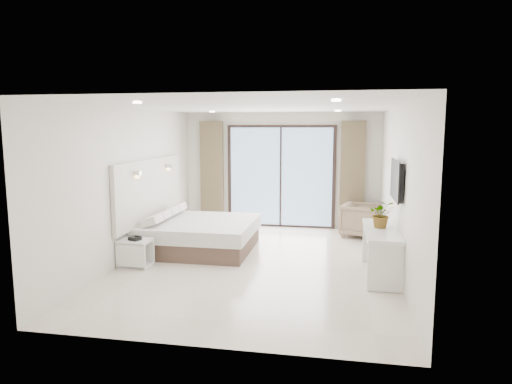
# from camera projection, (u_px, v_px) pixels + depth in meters

# --- Properties ---
(ground) EXTENTS (6.20, 6.20, 0.00)m
(ground) POSITION_uv_depth(u_px,v_px,m) (258.00, 264.00, 7.94)
(ground) COLOR beige
(ground) RESTS_ON ground
(room_shell) EXTENTS (4.62, 6.22, 2.72)m
(room_shell) POSITION_uv_depth(u_px,v_px,m) (255.00, 169.00, 8.54)
(room_shell) COLOR silver
(room_shell) RESTS_ON ground
(bed) EXTENTS (2.06, 1.96, 0.71)m
(bed) POSITION_uv_depth(u_px,v_px,m) (199.00, 234.00, 8.81)
(bed) COLOR brown
(bed) RESTS_ON ground
(nightstand) EXTENTS (0.52, 0.43, 0.46)m
(nightstand) POSITION_uv_depth(u_px,v_px,m) (136.00, 253.00, 7.75)
(nightstand) COLOR white
(nightstand) RESTS_ON ground
(phone) EXTENTS (0.22, 0.20, 0.06)m
(phone) POSITION_uv_depth(u_px,v_px,m) (135.00, 238.00, 7.68)
(phone) COLOR black
(phone) RESTS_ON nightstand
(console_desk) EXTENTS (0.51, 1.64, 0.77)m
(console_desk) POSITION_uv_depth(u_px,v_px,m) (381.00, 241.00, 7.21)
(console_desk) COLOR white
(console_desk) RESTS_ON ground
(plant) EXTENTS (0.40, 0.44, 0.34)m
(plant) POSITION_uv_depth(u_px,v_px,m) (382.00, 217.00, 7.24)
(plant) COLOR #33662D
(plant) RESTS_ON console_desk
(armchair) EXTENTS (0.89, 0.93, 0.79)m
(armchair) POSITION_uv_depth(u_px,v_px,m) (361.00, 218.00, 9.88)
(armchair) COLOR #947961
(armchair) RESTS_ON ground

